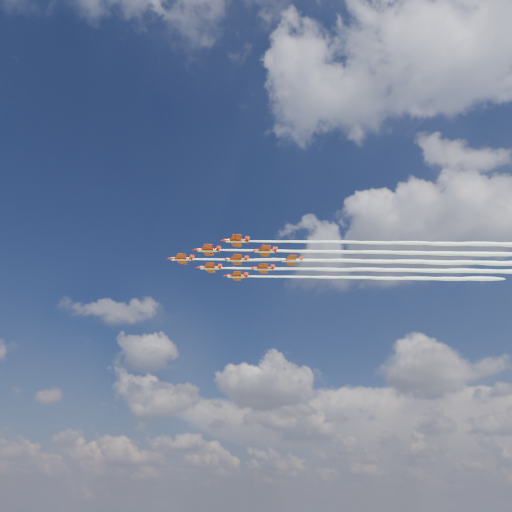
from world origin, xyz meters
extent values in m
cylinder|color=red|center=(-10.43, -11.42, 80.89)|extent=(6.32, 4.60, 0.95)
cone|color=red|center=(-14.05, -13.79, 80.89)|extent=(1.97, 1.75, 0.95)
cone|color=red|center=(-7.02, -9.18, 80.89)|extent=(1.56, 1.44, 0.87)
ellipsoid|color=black|center=(-11.88, -12.37, 81.28)|extent=(1.94, 1.65, 0.62)
cube|color=red|center=(-10.07, -11.18, 80.84)|extent=(6.69, 8.18, 0.12)
cube|color=red|center=(-7.53, -9.52, 80.89)|extent=(2.72, 3.27, 0.10)
cube|color=red|center=(-7.39, -9.42, 81.67)|extent=(1.23, 0.86, 1.56)
cube|color=white|center=(-10.43, -11.42, 80.45)|extent=(5.86, 4.21, 0.10)
cylinder|color=red|center=(1.18, -11.91, 80.89)|extent=(6.32, 4.60, 0.95)
cone|color=red|center=(-2.44, -14.28, 80.89)|extent=(1.97, 1.75, 0.95)
cone|color=red|center=(4.59, -9.68, 80.89)|extent=(1.56, 1.44, 0.87)
ellipsoid|color=black|center=(-0.27, -12.86, 81.28)|extent=(1.94, 1.65, 0.62)
cube|color=red|center=(1.54, -11.67, 80.84)|extent=(6.69, 8.18, 0.12)
cube|color=red|center=(4.08, -10.01, 80.89)|extent=(2.72, 3.27, 0.10)
cube|color=red|center=(4.23, -9.91, 81.67)|extent=(1.23, 0.86, 1.56)
cube|color=white|center=(1.18, -11.91, 80.45)|extent=(5.86, 4.21, 0.10)
cylinder|color=red|center=(-6.25, -0.57, 80.89)|extent=(6.32, 4.60, 0.95)
cone|color=red|center=(-9.87, -2.95, 80.89)|extent=(1.97, 1.75, 0.95)
cone|color=red|center=(-2.84, 1.66, 80.89)|extent=(1.56, 1.44, 0.87)
ellipsoid|color=black|center=(-7.70, -1.52, 81.28)|extent=(1.94, 1.65, 0.62)
cube|color=red|center=(-5.89, -0.34, 80.84)|extent=(6.69, 8.18, 0.12)
cube|color=red|center=(-3.35, 1.33, 80.89)|extent=(2.72, 3.27, 0.10)
cube|color=red|center=(-3.20, 1.42, 81.67)|extent=(1.23, 0.86, 1.56)
cube|color=white|center=(-6.25, -0.57, 80.45)|extent=(5.86, 4.21, 0.10)
cylinder|color=red|center=(12.79, -12.40, 80.89)|extent=(6.32, 4.60, 0.95)
cone|color=red|center=(9.17, -14.77, 80.89)|extent=(1.97, 1.75, 0.95)
cone|color=red|center=(16.20, -10.17, 80.89)|extent=(1.56, 1.44, 0.87)
ellipsoid|color=black|center=(11.35, -13.35, 81.28)|extent=(1.94, 1.65, 0.62)
cube|color=red|center=(13.16, -12.16, 80.84)|extent=(6.69, 8.18, 0.12)
cube|color=red|center=(15.69, -10.50, 80.89)|extent=(2.72, 3.27, 0.10)
cube|color=red|center=(15.84, -10.41, 81.67)|extent=(1.23, 0.86, 1.56)
cube|color=white|center=(12.79, -12.40, 80.45)|extent=(5.86, 4.21, 0.10)
cylinder|color=red|center=(5.36, -1.07, 80.89)|extent=(6.32, 4.60, 0.95)
cone|color=red|center=(1.74, -3.44, 80.89)|extent=(1.97, 1.75, 0.95)
cone|color=red|center=(8.77, 1.17, 80.89)|extent=(1.56, 1.44, 0.87)
ellipsoid|color=black|center=(3.92, -2.01, 81.28)|extent=(1.94, 1.65, 0.62)
cube|color=red|center=(5.73, -0.83, 80.84)|extent=(6.69, 8.18, 0.12)
cube|color=red|center=(8.26, 0.83, 80.89)|extent=(2.72, 3.27, 0.10)
cube|color=red|center=(8.41, 0.93, 81.67)|extent=(1.23, 0.86, 1.56)
cube|color=white|center=(5.36, -1.07, 80.45)|extent=(5.86, 4.21, 0.10)
cylinder|color=red|center=(-2.07, 10.27, 80.89)|extent=(6.32, 4.60, 0.95)
cone|color=red|center=(-5.69, 7.90, 80.89)|extent=(1.97, 1.75, 0.95)
cone|color=red|center=(1.34, 12.50, 80.89)|extent=(1.56, 1.44, 0.87)
ellipsoid|color=black|center=(-3.51, 9.32, 81.28)|extent=(1.94, 1.65, 0.62)
cube|color=red|center=(-1.70, 10.51, 80.84)|extent=(6.69, 8.18, 0.12)
cube|color=red|center=(0.83, 12.17, 80.89)|extent=(2.72, 3.27, 0.10)
cube|color=red|center=(0.98, 12.26, 81.67)|extent=(1.23, 0.86, 1.56)
cube|color=white|center=(-2.07, 10.27, 80.45)|extent=(5.86, 4.21, 0.10)
cylinder|color=red|center=(16.98, -1.56, 80.89)|extent=(6.32, 4.60, 0.95)
cone|color=red|center=(13.35, -3.93, 80.89)|extent=(1.97, 1.75, 0.95)
cone|color=red|center=(20.38, 0.68, 80.89)|extent=(1.56, 1.44, 0.87)
ellipsoid|color=black|center=(15.53, -2.51, 81.28)|extent=(1.94, 1.65, 0.62)
cube|color=red|center=(17.34, -1.32, 80.84)|extent=(6.69, 8.18, 0.12)
cube|color=red|center=(19.87, 0.34, 80.89)|extent=(2.72, 3.27, 0.10)
cube|color=red|center=(20.02, 0.44, 81.67)|extent=(1.23, 0.86, 1.56)
cube|color=white|center=(16.98, -1.56, 80.45)|extent=(5.86, 4.21, 0.10)
cylinder|color=red|center=(9.55, 9.78, 80.89)|extent=(6.32, 4.60, 0.95)
cone|color=red|center=(5.92, 7.40, 80.89)|extent=(1.97, 1.75, 0.95)
cone|color=red|center=(12.95, 12.01, 80.89)|extent=(1.56, 1.44, 0.87)
ellipsoid|color=black|center=(8.10, 8.83, 81.28)|extent=(1.94, 1.65, 0.62)
cube|color=red|center=(9.91, 10.02, 80.84)|extent=(6.69, 8.18, 0.12)
cube|color=red|center=(12.44, 11.68, 80.89)|extent=(2.72, 3.27, 0.10)
cube|color=red|center=(12.59, 11.77, 81.67)|extent=(1.23, 0.86, 1.56)
cube|color=white|center=(9.55, 9.78, 80.45)|extent=(5.86, 4.21, 0.10)
cylinder|color=red|center=(21.16, 9.29, 80.89)|extent=(6.32, 4.60, 0.95)
cone|color=red|center=(17.53, 6.91, 80.89)|extent=(1.97, 1.75, 0.95)
cone|color=red|center=(24.56, 11.52, 80.89)|extent=(1.56, 1.44, 0.87)
ellipsoid|color=black|center=(19.71, 8.34, 81.28)|extent=(1.94, 1.65, 0.62)
cube|color=red|center=(21.52, 9.52, 80.84)|extent=(6.69, 8.18, 0.12)
cube|color=red|center=(24.05, 11.19, 80.89)|extent=(2.72, 3.27, 0.10)
cube|color=red|center=(24.20, 11.28, 81.67)|extent=(1.23, 0.86, 1.56)
cube|color=white|center=(21.16, 9.29, 80.45)|extent=(5.86, 4.21, 0.10)
camera|label=1|loc=(91.40, -128.21, 4.00)|focal=35.00mm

